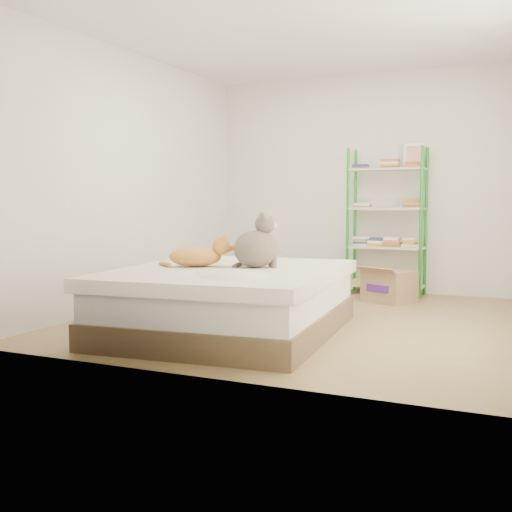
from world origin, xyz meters
The scene contains 7 objects.
room centered at (0.00, 0.00, 1.30)m, with size 3.81×4.21×2.61m.
bed centered at (-0.36, -0.84, 0.27)m, with size 1.88×2.27×0.54m.
orange_cat centered at (-0.67, -0.87, 0.65)m, with size 0.52×0.28×0.21m, color #E1994B, non-canonical shape.
grey_cat centered at (-0.18, -0.72, 0.77)m, with size 0.33×0.39×0.45m, color gray, non-canonical shape.
shelf_unit centered at (0.31, 1.88, 0.81)m, with size 0.88×0.36×1.74m.
cardboard_box centered at (0.47, 1.33, 0.17)m, with size 0.61×0.63×0.39m.
white_bin centered at (-1.14, 1.85, 0.21)m, with size 0.44×0.41×0.41m.
Camera 1 is at (2.01, -5.51, 1.10)m, focal length 45.00 mm.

